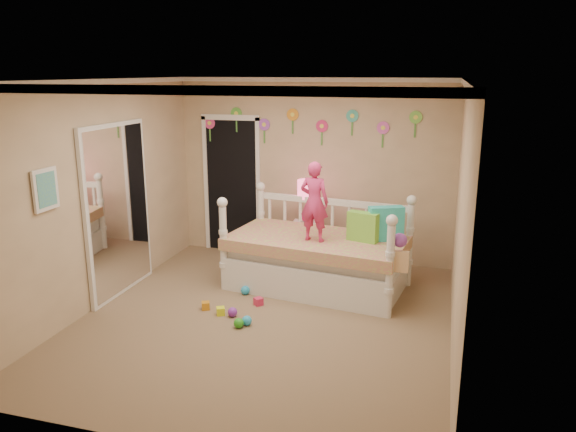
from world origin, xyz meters
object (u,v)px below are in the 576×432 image
(daybed, at_px, (317,242))
(child, at_px, (314,202))
(table_lamp, at_px, (307,194))
(nightstand, at_px, (307,244))

(daybed, bearing_deg, child, -83.37)
(table_lamp, bearing_deg, nightstand, 0.00)
(daybed, bearing_deg, table_lamp, 121.37)
(child, bearing_deg, daybed, -83.49)
(daybed, relative_size, child, 2.28)
(child, bearing_deg, table_lamp, -63.19)
(child, distance_m, nightstand, 1.27)
(nightstand, xyz_separation_m, table_lamp, (0.00, 0.00, 0.72))
(daybed, xyz_separation_m, table_lamp, (-0.32, 0.72, 0.44))
(daybed, xyz_separation_m, nightstand, (-0.32, 0.72, -0.28))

